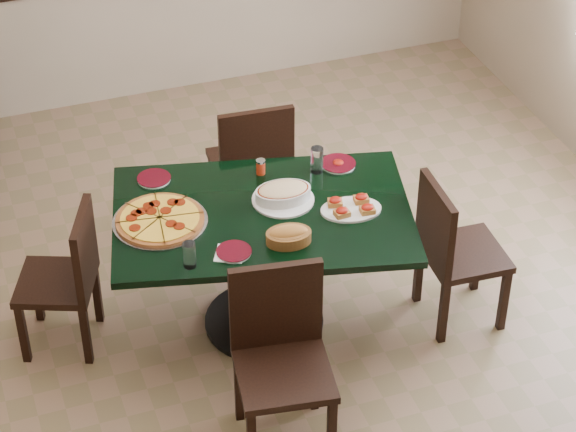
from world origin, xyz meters
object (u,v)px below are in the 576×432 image
object	(u,v)px
chair_near	(280,349)
bruschetta_platter	(351,207)
chair_left	(69,273)
lasagna_casserole	(283,193)
bread_basket	(289,235)
chair_far	(253,162)
chair_right	(451,247)
main_table	(263,240)
pepperoni_pizza	(160,220)

from	to	relation	value
chair_near	bruschetta_platter	size ratio (longest dim) A/B	2.72
chair_near	chair_left	distance (m)	1.26
chair_left	bruschetta_platter	distance (m)	1.48
lasagna_casserole	bread_basket	world-z (taller)	bread_basket
chair_near	lasagna_casserole	distance (m)	0.90
chair_near	bruschetta_platter	xyz separation A→B (m)	(0.59, 0.61, 0.25)
chair_far	bread_basket	world-z (taller)	chair_far
chair_near	chair_right	xyz separation A→B (m)	(1.11, 0.47, -0.04)
lasagna_casserole	chair_right	bearing A→B (deg)	-18.56
chair_far	chair_near	distance (m)	1.57
chair_far	chair_right	size ratio (longest dim) A/B	1.05
main_table	bruschetta_platter	distance (m)	0.49
pepperoni_pizza	lasagna_casserole	size ratio (longest dim) A/B	1.49
main_table	bruschetta_platter	bearing A→B (deg)	-4.70
main_table	chair_right	bearing A→B (deg)	-3.05
chair_near	lasagna_casserole	xyz separation A→B (m)	(0.29, 0.81, 0.27)
chair_right	chair_near	bearing A→B (deg)	115.72
chair_right	lasagna_casserole	bearing A→B (deg)	70.32
main_table	chair_left	xyz separation A→B (m)	(-0.98, 0.20, -0.11)
chair_near	chair_left	xyz separation A→B (m)	(-0.82, 0.95, -0.07)
chair_far	bruschetta_platter	xyz separation A→B (m)	(0.23, -0.92, 0.26)
chair_left	pepperoni_pizza	world-z (taller)	chair_left
main_table	chair_near	world-z (taller)	chair_near
chair_far	bread_basket	size ratio (longest dim) A/B	3.77
main_table	lasagna_casserole	size ratio (longest dim) A/B	5.26
chair_left	chair_far	bearing A→B (deg)	137.72
chair_left	bread_basket	world-z (taller)	bread_basket
chair_right	bruschetta_platter	xyz separation A→B (m)	(-0.52, 0.14, 0.29)
chair_near	chair_right	size ratio (longest dim) A/B	1.07
pepperoni_pizza	bread_basket	size ratio (longest dim) A/B	1.96
main_table	bread_basket	world-z (taller)	bread_basket
chair_far	chair_near	bearing A→B (deg)	80.38
chair_far	lasagna_casserole	world-z (taller)	chair_far
main_table	chair_near	size ratio (longest dim) A/B	1.81
chair_left	chair_near	bearing A→B (deg)	62.15
chair_right	main_table	bearing A→B (deg)	76.39
chair_left	bread_basket	distance (m)	1.18
bread_basket	lasagna_casserole	bearing A→B (deg)	83.13
pepperoni_pizza	bruschetta_platter	size ratio (longest dim) A/B	1.39
chair_right	chair_far	bearing A→B (deg)	38.07
main_table	bread_basket	size ratio (longest dim) A/B	6.92
pepperoni_pizza	lasagna_casserole	distance (m)	0.64
main_table	chair_left	bearing A→B (deg)	-178.35
chair_far	bread_basket	distance (m)	1.10
lasagna_casserole	bread_basket	distance (m)	0.35
chair_far	chair_right	distance (m)	1.30
pepperoni_pizza	bread_basket	distance (m)	0.66
bruschetta_platter	chair_right	bearing A→B (deg)	-5.83
main_table	pepperoni_pizza	xyz separation A→B (m)	(-0.51, 0.09, 0.20)
pepperoni_pizza	bruschetta_platter	world-z (taller)	bruschetta_platter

